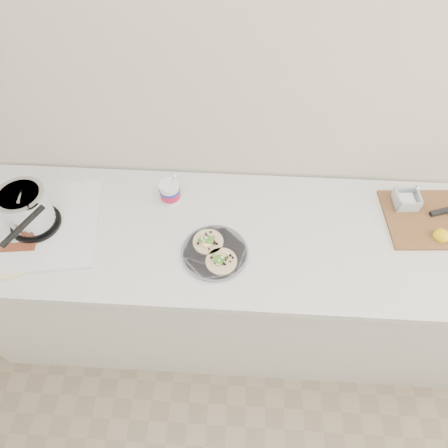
# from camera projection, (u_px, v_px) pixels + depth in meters

# --- Properties ---
(counter) EXTENTS (2.44, 0.66, 0.90)m
(counter) POSITION_uv_depth(u_px,v_px,m) (233.00, 284.00, 1.96)
(counter) COLOR silver
(counter) RESTS_ON ground
(stove) EXTENTS (0.54, 0.51, 0.23)m
(stove) POSITION_uv_depth(u_px,v_px,m) (31.00, 214.00, 1.55)
(stove) COLOR silver
(stove) RESTS_ON counter
(taco_plate) EXTENTS (0.26, 0.26, 0.04)m
(taco_plate) POSITION_uv_depth(u_px,v_px,m) (215.00, 251.00, 1.52)
(taco_plate) COLOR #5D5C63
(taco_plate) RESTS_ON counter
(tub) EXTENTS (0.09, 0.09, 0.19)m
(tub) POSITION_uv_depth(u_px,v_px,m) (170.00, 191.00, 1.65)
(tub) COLOR white
(tub) RESTS_ON counter
(cutboard) EXTENTS (0.45, 0.33, 0.07)m
(cutboard) POSITION_uv_depth(u_px,v_px,m) (438.00, 215.00, 1.63)
(cutboard) COLOR brown
(cutboard) RESTS_ON counter
(bacon_plate) EXTENTS (0.27, 0.27, 0.02)m
(bacon_plate) POSITION_uv_depth(u_px,v_px,m) (13.00, 249.00, 1.54)
(bacon_plate) COLOR beige
(bacon_plate) RESTS_ON counter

